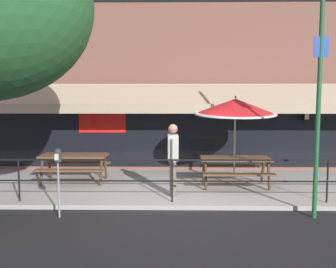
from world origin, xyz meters
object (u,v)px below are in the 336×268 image
(parking_meter_near, at_px, (58,162))
(street_sign_pole, at_px, (319,98))
(picnic_table_centre, at_px, (235,164))
(patio_umbrella_centre, at_px, (235,107))
(picnic_table_left, at_px, (74,160))
(pedestrian_walking, at_px, (173,156))

(parking_meter_near, distance_m, street_sign_pole, 5.35)
(picnic_table_centre, bearing_deg, patio_umbrella_centre, 90.00)
(street_sign_pole, bearing_deg, patio_umbrella_centre, 117.70)
(parking_meter_near, bearing_deg, picnic_table_left, 98.45)
(picnic_table_left, height_order, picnic_table_centre, same)
(patio_umbrella_centre, height_order, pedestrian_walking, patio_umbrella_centre)
(pedestrian_walking, bearing_deg, picnic_table_left, 153.16)
(picnic_table_centre, distance_m, parking_meter_near, 4.58)
(parking_meter_near, bearing_deg, patio_umbrella_centre, 31.78)
(picnic_table_centre, relative_size, parking_meter_near, 1.27)
(patio_umbrella_centre, height_order, street_sign_pole, street_sign_pole)
(patio_umbrella_centre, bearing_deg, pedestrian_walking, -146.24)
(picnic_table_left, xyz_separation_m, picnic_table_centre, (4.35, -0.45, 0.00))
(pedestrian_walking, relative_size, street_sign_pole, 0.36)
(pedestrian_walking, distance_m, parking_meter_near, 2.68)
(pedestrian_walking, xyz_separation_m, parking_meter_near, (-2.32, -1.36, 0.09))
(picnic_table_left, distance_m, street_sign_pole, 6.44)
(picnic_table_centre, height_order, parking_meter_near, parking_meter_near)
(picnic_table_centre, relative_size, street_sign_pole, 0.38)
(picnic_table_centre, xyz_separation_m, street_sign_pole, (1.25, -2.21, 1.73))
(picnic_table_centre, relative_size, pedestrian_walking, 1.05)
(picnic_table_left, height_order, parking_meter_near, parking_meter_near)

